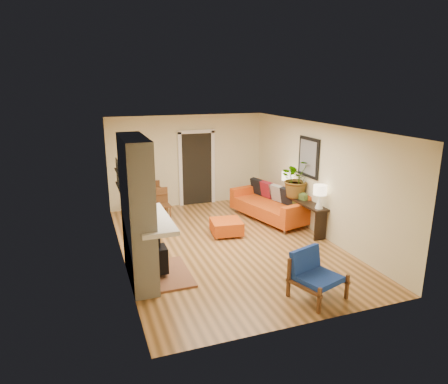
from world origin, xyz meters
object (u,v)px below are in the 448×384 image
(sofa, at_px, (272,204))
(houseplant, at_px, (297,178))
(console_table, at_px, (302,205))
(lamp_far, at_px, (287,179))
(ottoman, at_px, (226,226))
(lamp_near, at_px, (320,194))
(dining_table, at_px, (154,195))
(blue_chair, at_px, (313,272))

(sofa, relative_size, houseplant, 2.56)
(console_table, height_order, lamp_far, lamp_far)
(ottoman, height_order, lamp_far, lamp_far)
(sofa, distance_m, lamp_near, 1.80)
(dining_table, bearing_deg, houseplant, -32.15)
(dining_table, distance_m, houseplant, 3.81)
(dining_table, xyz_separation_m, lamp_near, (3.19, -3.01, 0.51))
(dining_table, bearing_deg, console_table, -35.39)
(ottoman, bearing_deg, console_table, -5.82)
(blue_chair, relative_size, console_table, 0.51)
(houseplant, bearing_deg, lamp_far, 88.82)
(dining_table, height_order, lamp_far, lamp_far)
(lamp_far, bearing_deg, dining_table, 154.65)
(sofa, height_order, lamp_near, lamp_near)
(ottoman, bearing_deg, lamp_far, 16.65)
(dining_table, bearing_deg, lamp_far, -25.35)
(houseplant, bearing_deg, ottoman, -177.69)
(sofa, bearing_deg, lamp_near, -78.50)
(sofa, xyz_separation_m, houseplant, (0.32, -0.63, 0.81))
(dining_table, relative_size, lamp_near, 2.93)
(dining_table, bearing_deg, blue_chair, -71.79)
(lamp_near, bearing_deg, sofa, 101.50)
(houseplant, bearing_deg, console_table, -87.86)
(sofa, xyz_separation_m, ottoman, (-1.55, -0.71, -0.19))
(houseplant, bearing_deg, blue_chair, -114.94)
(lamp_near, relative_size, lamp_far, 1.00)
(ottoman, distance_m, blue_chair, 3.13)
(ottoman, relative_size, lamp_near, 1.45)
(blue_chair, bearing_deg, houseplant, 65.06)
(console_table, xyz_separation_m, houseplant, (-0.01, 0.27, 0.62))
(sofa, distance_m, blue_chair, 3.98)
(sofa, height_order, ottoman, sofa)
(sofa, relative_size, console_table, 1.32)
(sofa, relative_size, lamp_near, 4.52)
(dining_table, relative_size, houseplant, 1.66)
(blue_chair, distance_m, console_table, 3.27)
(sofa, xyz_separation_m, lamp_near, (0.33, -1.64, 0.67))
(dining_table, xyz_separation_m, console_table, (3.19, -2.27, 0.02))
(ottoman, bearing_deg, sofa, 24.53)
(console_table, bearing_deg, dining_table, 144.61)
(lamp_near, height_order, houseplant, houseplant)
(console_table, relative_size, lamp_near, 3.43)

